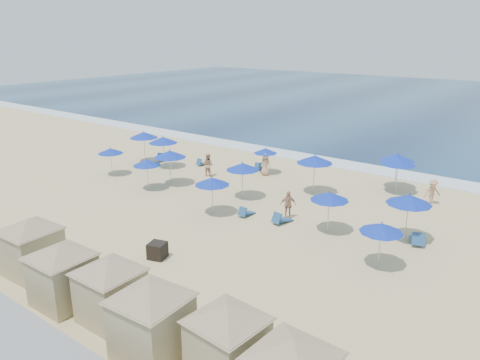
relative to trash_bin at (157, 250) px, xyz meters
The scene contains 33 objects.
ground 5.01m from the trash_bin, 90.63° to the left, with size 160.00×160.00×0.00m, color #D3BD86.
ocean 60.00m from the trash_bin, 90.05° to the left, with size 160.00×80.00×0.06m, color #0D264C.
surf_line 20.50m from the trash_bin, 90.15° to the left, with size 160.00×2.50×0.08m, color white.
trash_bin is the anchor object (origin of this frame).
cabana_0 5.60m from the trash_bin, 127.24° to the right, with size 4.58×4.58×2.88m.
cabana_1 5.05m from the trash_bin, 90.67° to the right, with size 4.48×4.48×2.81m.
cabana_2 5.19m from the trash_bin, 62.32° to the right, with size 4.37×4.37×2.74m.
cabana_3 7.16m from the trash_bin, 44.29° to the right, with size 4.64×4.64×2.91m.
cabana_4 8.81m from the trash_bin, 28.74° to the right, with size 4.35×4.35×2.74m.
umbrella_0 17.79m from the trash_bin, 140.09° to the left, with size 2.32×2.32×2.64m.
umbrella_1 10.60m from the trash_bin, 140.27° to the left, with size 1.92×1.92×2.18m.
umbrella_2 15.83m from the trash_bin, 134.91° to the left, with size 2.27×2.27×2.59m.
umbrella_3 11.44m from the trash_bin, 132.05° to the left, with size 2.26×2.26×2.57m.
umbrella_4 15.24m from the trash_bin, 104.62° to the left, with size 1.79×1.79×2.04m.
umbrella_5 9.57m from the trash_bin, 101.50° to the left, with size 2.15×2.15×2.44m.
umbrella_6 6.32m from the trash_bin, 105.06° to the left, with size 2.06×2.06×2.35m.
umbrella_7 13.00m from the trash_bin, 83.96° to the left, with size 2.39×2.39×2.72m.
umbrella_8 9.32m from the trash_bin, 56.74° to the left, with size 2.06×2.06×2.35m.
umbrella_9 17.23m from the trash_bin, 70.56° to the left, with size 2.25×2.25×2.56m.
umbrella_10 12.74m from the trash_bin, 46.24° to the left, with size 2.29×2.29×2.61m.
umbrella_11 10.41m from the trash_bin, 32.26° to the left, with size 1.97×1.97×2.24m.
umbrella_12 17.94m from the trash_bin, 72.63° to the left, with size 2.26×2.26×2.57m.
umbrella_13 14.81m from the trash_bin, 150.05° to the left, with size 1.89×1.89×2.15m.
beach_chair_0 17.88m from the trash_bin, 135.50° to the left, with size 0.99×1.44×0.72m.
beach_chair_1 16.26m from the trash_bin, 124.27° to the left, with size 0.69×1.20×0.62m.
beach_chair_2 16.00m from the trash_bin, 107.48° to the left, with size 0.81×1.24×0.63m.
beach_chair_3 6.82m from the trash_bin, 88.66° to the left, with size 0.53×1.16×0.64m.
beach_chair_4 7.54m from the trash_bin, 71.49° to the left, with size 0.82×1.39×0.72m.
beach_chair_5 13.02m from the trash_bin, 44.02° to the left, with size 1.10×1.53×0.77m.
beachgoer_0 13.42m from the trash_bin, 120.66° to the left, with size 0.84×0.65×1.72m, color tan.
beachgoer_1 8.39m from the trash_bin, 74.29° to the left, with size 0.96×0.40×1.63m, color tan.
beachgoer_2 17.48m from the trash_bin, 61.87° to the left, with size 1.05×0.60×1.63m, color tan.
beachgoer_3 14.73m from the trash_bin, 103.95° to the left, with size 0.85×0.55×1.73m, color tan.
Camera 1 is at (15.38, -18.65, 10.30)m, focal length 35.00 mm.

